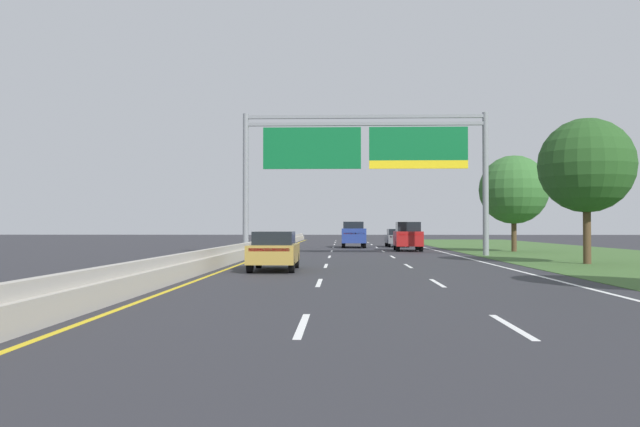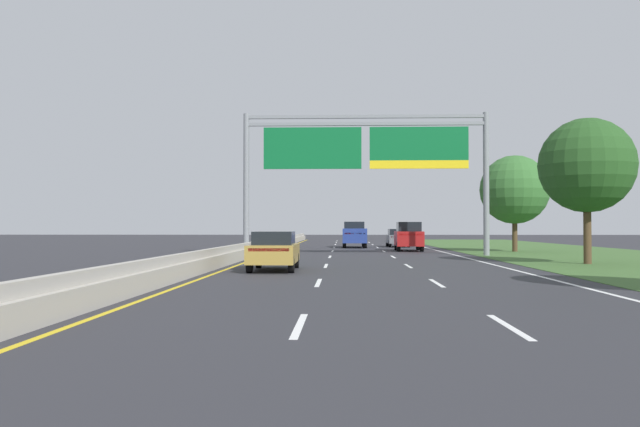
# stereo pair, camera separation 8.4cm
# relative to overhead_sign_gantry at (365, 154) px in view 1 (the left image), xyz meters

# --- Properties ---
(ground_plane) EXTENTS (220.00, 220.00, 0.00)m
(ground_plane) POSITION_rel_overhead_sign_gantry_xyz_m (-0.30, -4.14, -6.24)
(ground_plane) COLOR #2B2B30
(lane_striping) EXTENTS (11.96, 106.00, 0.01)m
(lane_striping) POSITION_rel_overhead_sign_gantry_xyz_m (-0.30, -4.60, -6.23)
(lane_striping) COLOR white
(lane_striping) RESTS_ON ground
(grass_verge_right) EXTENTS (14.00, 110.00, 0.02)m
(grass_verge_right) POSITION_rel_overhead_sign_gantry_xyz_m (13.65, -4.14, -6.23)
(grass_verge_right) COLOR #3D602D
(grass_verge_right) RESTS_ON ground
(median_barrier_concrete) EXTENTS (0.60, 110.00, 0.85)m
(median_barrier_concrete) POSITION_rel_overhead_sign_gantry_xyz_m (-6.90, -4.14, -5.88)
(median_barrier_concrete) COLOR #A8A399
(median_barrier_concrete) RESTS_ON ground
(overhead_sign_gantry) EXTENTS (15.06, 0.42, 8.76)m
(overhead_sign_gantry) POSITION_rel_overhead_sign_gantry_xyz_m (0.00, 0.00, 0.00)
(overhead_sign_gantry) COLOR gray
(overhead_sign_gantry) RESTS_ON ground
(pickup_truck_blue) EXTENTS (2.01, 5.40, 2.20)m
(pickup_truck_blue) POSITION_rel_overhead_sign_gantry_xyz_m (-0.42, 16.01, -5.16)
(pickup_truck_blue) COLOR navy
(pickup_truck_blue) RESTS_ON ground
(car_grey_right_lane_sedan) EXTENTS (1.87, 4.42, 1.57)m
(car_grey_right_lane_sedan) POSITION_rel_overhead_sign_gantry_xyz_m (3.43, 17.91, -5.42)
(car_grey_right_lane_sedan) COLOR slate
(car_grey_right_lane_sedan) RESTS_ON ground
(car_gold_left_lane_sedan) EXTENTS (1.87, 4.42, 1.57)m
(car_gold_left_lane_sedan) POSITION_rel_overhead_sign_gantry_xyz_m (-4.16, -13.81, -5.42)
(car_gold_left_lane_sedan) COLOR #A38438
(car_gold_left_lane_sedan) RESTS_ON ground
(car_red_right_lane_suv) EXTENTS (2.03, 4.75, 2.11)m
(car_red_right_lane_suv) POSITION_rel_overhead_sign_gantry_xyz_m (3.42, 8.15, -5.14)
(car_red_right_lane_suv) COLOR maroon
(car_red_right_lane_suv) RESTS_ON ground
(roadside_tree_mid) EXTENTS (4.47, 4.47, 6.90)m
(roadside_tree_mid) POSITION_rel_overhead_sign_gantry_xyz_m (10.12, -8.94, -1.59)
(roadside_tree_mid) COLOR #4C3823
(roadside_tree_mid) RESTS_ON ground
(roadside_tree_far) EXTENTS (4.84, 4.84, 6.81)m
(roadside_tree_far) POSITION_rel_overhead_sign_gantry_xyz_m (10.72, 6.54, -1.86)
(roadside_tree_far) COLOR #4C3823
(roadside_tree_far) RESTS_ON ground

